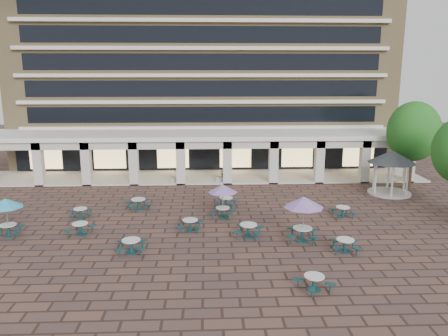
{
  "coord_description": "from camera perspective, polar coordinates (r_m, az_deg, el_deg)",
  "views": [
    {
      "loc": [
        0.23,
        -26.37,
        10.04
      ],
      "look_at": [
        1.43,
        3.0,
        3.54
      ],
      "focal_mm": 35.0,
      "sensor_mm": 36.0,
      "label": 1
    }
  ],
  "objects": [
    {
      "name": "ground",
      "position": [
        28.21,
        -2.68,
        -8.4
      ],
      "size": [
        120.0,
        120.0,
        0.0
      ],
      "primitive_type": "plane",
      "color": "brown",
      "rests_on": "ground"
    },
    {
      "name": "apartment_building",
      "position": [
        51.9,
        -2.68,
        15.28
      ],
      "size": [
        40.0,
        15.5,
        25.2
      ],
      "color": "tan",
      "rests_on": "ground"
    },
    {
      "name": "picnic_table_4",
      "position": [
        30.11,
        -26.62,
        -4.28
      ],
      "size": [
        2.09,
        2.09,
        2.42
      ],
      "rotation": [
        0.0,
        0.0,
        0.23
      ],
      "color": "#153F41",
      "rests_on": "ground"
    },
    {
      "name": "picnic_table_3",
      "position": [
        21.54,
        11.69,
        -14.3
      ],
      "size": [
        1.99,
        1.99,
        0.72
      ],
      "rotation": [
        0.0,
        0.0,
        0.44
      ],
      "color": "#153F41",
      "rests_on": "ground"
    },
    {
      "name": "picnic_table_11",
      "position": [
        26.45,
        10.36,
        -4.62
      ],
      "size": [
        2.41,
        2.41,
        2.78
      ],
      "rotation": [
        0.0,
        0.0,
        -0.23
      ],
      "color": "#153F41",
      "rests_on": "ground"
    },
    {
      "name": "picnic_table_13",
      "position": [
        32.06,
        15.24,
        -5.42
      ],
      "size": [
        1.73,
        1.73,
        0.73
      ],
      "rotation": [
        0.0,
        0.0,
        0.08
      ],
      "color": "#153F41",
      "rests_on": "ground"
    },
    {
      "name": "picnic_table_1",
      "position": [
        25.57,
        -12.02,
        -9.8
      ],
      "size": [
        1.82,
        1.82,
        0.79
      ],
      "rotation": [
        0.0,
        0.0,
        0.05
      ],
      "color": "#153F41",
      "rests_on": "ground"
    },
    {
      "name": "planter_left",
      "position": [
        40.47,
        -5.88,
        -1.14
      ],
      "size": [
        1.5,
        0.82,
        1.34
      ],
      "color": "gray",
      "rests_on": "ground"
    },
    {
      "name": "gazebo",
      "position": [
        38.71,
        21.05,
        0.76
      ],
      "size": [
        3.92,
        3.92,
        3.64
      ],
      "rotation": [
        0.0,
        0.0,
        0.24
      ],
      "color": "beige",
      "rests_on": "ground"
    },
    {
      "name": "picnic_table_7",
      "position": [
        27.36,
        3.2,
        -7.99
      ],
      "size": [
        2.14,
        2.14,
        0.81
      ],
      "rotation": [
        0.0,
        0.0,
        -0.28
      ],
      "color": "#153F41",
      "rests_on": "ground"
    },
    {
      "name": "tree_east_c",
      "position": [
        41.53,
        23.54,
        4.39
      ],
      "size": [
        4.55,
        4.55,
        7.58
      ],
      "color": "#462E1C",
      "rests_on": "ground"
    },
    {
      "name": "picnic_table_2",
      "position": [
        26.1,
        15.53,
        -9.57
      ],
      "size": [
        1.85,
        1.85,
        0.76
      ],
      "rotation": [
        0.0,
        0.0,
        -0.14
      ],
      "color": "#153F41",
      "rests_on": "ground"
    },
    {
      "name": "retail_arcade",
      "position": [
        41.76,
        -2.62,
        2.75
      ],
      "size": [
        42.0,
        6.6,
        4.4
      ],
      "color": "white",
      "rests_on": "ground"
    },
    {
      "name": "picnic_table_5",
      "position": [
        29.16,
        -18.27,
        -7.41
      ],
      "size": [
        1.87,
        1.87,
        0.74
      ],
      "rotation": [
        0.0,
        0.0,
        -0.2
      ],
      "color": "#153F41",
      "rests_on": "ground"
    },
    {
      "name": "picnic_table_9",
      "position": [
        28.42,
        -4.45,
        -7.3
      ],
      "size": [
        1.79,
        1.79,
        0.75
      ],
      "rotation": [
        0.0,
        0.0,
        -0.1
      ],
      "color": "#153F41",
      "rests_on": "ground"
    },
    {
      "name": "picnic_table_8",
      "position": [
        32.33,
        -18.23,
        -5.5
      ],
      "size": [
        1.86,
        1.86,
        0.7
      ],
      "rotation": [
        0.0,
        0.0,
        0.33
      ],
      "color": "#153F41",
      "rests_on": "ground"
    },
    {
      "name": "planter_right",
      "position": [
        40.43,
        -0.01,
        -1.13
      ],
      "size": [
        1.5,
        0.81,
        1.3
      ],
      "color": "gray",
      "rests_on": "ground"
    },
    {
      "name": "picnic_table_6",
      "position": [
        30.31,
        -0.16,
        -2.86
      ],
      "size": [
        2.07,
        2.07,
        2.39
      ],
      "rotation": [
        0.0,
        0.0,
        -0.3
      ],
      "color": "#153F41",
      "rests_on": "ground"
    },
    {
      "name": "picnic_table_12",
      "position": [
        33.21,
        -11.12,
        -4.51
      ],
      "size": [
        2.16,
        2.16,
        0.8
      ],
      "rotation": [
        0.0,
        0.0,
        0.36
      ],
      "color": "#153F41",
      "rests_on": "ground"
    },
    {
      "name": "picnic_table_10",
      "position": [
        33.14,
        0.28,
        -4.36
      ],
      "size": [
        1.97,
        1.97,
        0.75
      ],
      "rotation": [
        0.0,
        0.0,
        -0.29
      ],
      "color": "#153F41",
      "rests_on": "ground"
    }
  ]
}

